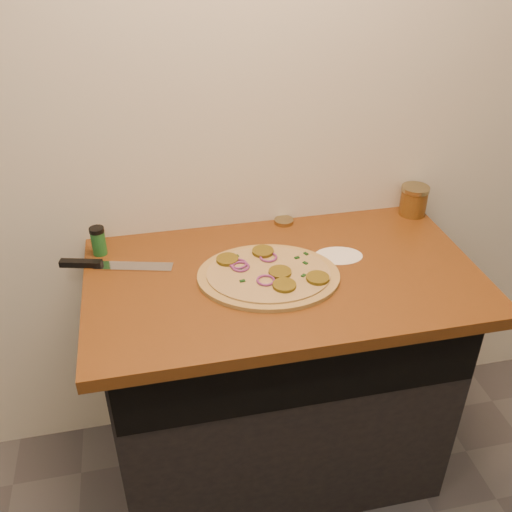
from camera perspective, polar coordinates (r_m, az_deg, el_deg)
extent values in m
cube|color=silver|center=(1.85, 0.46, 15.80)|extent=(4.00, 0.02, 2.70)
cube|color=black|center=(2.07, 2.19, -11.99)|extent=(1.10, 0.60, 0.86)
cube|color=brown|center=(1.76, 2.72, -2.18)|extent=(1.20, 0.70, 0.04)
cylinder|color=tan|center=(1.72, 1.26, -2.01)|extent=(0.49, 0.49, 0.01)
cylinder|color=beige|center=(1.72, 1.26, -1.75)|extent=(0.43, 0.43, 0.01)
cylinder|color=brown|center=(1.80, 0.70, 0.47)|extent=(0.07, 0.07, 0.01)
cylinder|color=brown|center=(1.77, -2.88, -0.34)|extent=(0.07, 0.07, 0.01)
cylinder|color=brown|center=(1.69, 6.19, -2.20)|extent=(0.07, 0.07, 0.01)
cylinder|color=brown|center=(1.71, 2.41, -1.63)|extent=(0.07, 0.07, 0.01)
cylinder|color=brown|center=(1.65, 2.86, -2.93)|extent=(0.07, 0.07, 0.01)
torus|color=#732B6E|center=(1.78, 1.25, -0.10)|extent=(0.06, 0.06, 0.01)
torus|color=#732B6E|center=(1.73, -1.56, -1.05)|extent=(0.06, 0.06, 0.01)
torus|color=#732B6E|center=(1.75, -1.79, -0.79)|extent=(0.06, 0.06, 0.01)
torus|color=#732B6E|center=(1.67, 0.98, -2.43)|extent=(0.06, 0.06, 0.01)
cube|color=black|center=(1.68, -1.36, -2.49)|extent=(0.02, 0.01, 0.00)
cube|color=black|center=(1.76, 4.95, -0.69)|extent=(0.02, 0.02, 0.00)
cube|color=black|center=(1.78, -2.06, -0.10)|extent=(0.01, 0.02, 0.00)
cube|color=black|center=(1.70, 4.77, -1.94)|extent=(0.02, 0.02, 0.00)
cube|color=black|center=(1.81, 5.02, 0.24)|extent=(0.02, 0.02, 0.00)
cube|color=black|center=(1.79, -2.00, 0.00)|extent=(0.02, 0.01, 0.00)
cube|color=black|center=(1.72, -1.63, -1.41)|extent=(0.02, 0.02, 0.00)
cube|color=black|center=(1.78, 4.12, -0.16)|extent=(0.02, 0.01, 0.00)
cube|color=#B7BAC1|center=(1.81, -12.13, -1.03)|extent=(0.25, 0.11, 0.01)
cube|color=black|center=(1.85, -17.09, -0.71)|extent=(0.13, 0.06, 0.02)
cylinder|color=#968357|center=(2.01, 2.81, 3.50)|extent=(0.08, 0.08, 0.01)
cylinder|color=maroon|center=(2.13, 15.46, 5.19)|extent=(0.09, 0.09, 0.09)
cylinder|color=#968357|center=(2.10, 15.68, 6.48)|extent=(0.10, 0.10, 0.02)
cylinder|color=#1E5F27|center=(1.89, -15.45, 1.28)|extent=(0.05, 0.05, 0.08)
cylinder|color=black|center=(1.86, -15.66, 2.52)|extent=(0.05, 0.05, 0.01)
cylinder|color=white|center=(1.85, 8.25, 0.03)|extent=(0.18, 0.18, 0.00)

